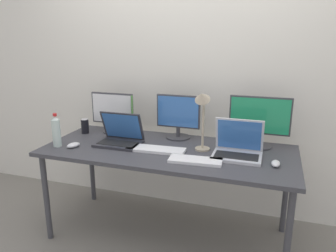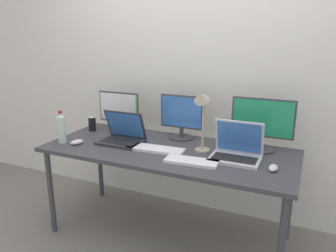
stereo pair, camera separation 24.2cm
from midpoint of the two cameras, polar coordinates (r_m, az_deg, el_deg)
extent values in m
plane|color=gray|center=(2.82, -2.59, -18.37)|extent=(16.00, 16.00, 0.00)
cube|color=silver|center=(2.90, 1.26, 10.24)|extent=(7.00, 0.08, 2.60)
cylinder|color=#424247|center=(2.80, -22.84, -11.48)|extent=(0.04, 0.04, 0.71)
cylinder|color=#424247|center=(2.21, 17.07, -18.67)|extent=(0.04, 0.04, 0.71)
cylinder|color=#424247|center=(3.28, -15.23, -6.72)|extent=(0.04, 0.04, 0.71)
cylinder|color=#424247|center=(2.79, 17.48, -11.01)|extent=(0.04, 0.04, 0.71)
cube|color=#3D3D42|center=(2.48, -2.80, -4.37)|extent=(1.89, 0.79, 0.03)
cylinder|color=#38383D|center=(2.96, -11.78, -0.91)|extent=(0.19, 0.19, 0.01)
cylinder|color=#38383D|center=(2.95, -11.83, -0.17)|extent=(0.03, 0.03, 0.07)
cube|color=#38383D|center=(2.91, -12.01, 3.01)|extent=(0.39, 0.02, 0.27)
cube|color=white|center=(2.90, -12.14, 2.95)|extent=(0.36, 0.01, 0.25)
cylinder|color=#38383D|center=(2.73, -0.77, -1.98)|extent=(0.20, 0.20, 0.01)
cylinder|color=#38383D|center=(2.72, -0.77, -1.07)|extent=(0.03, 0.03, 0.08)
cube|color=#38383D|center=(2.68, -0.78, 2.52)|extent=(0.37, 0.02, 0.27)
cube|color=#3366B2|center=(2.66, -0.88, 2.46)|extent=(0.34, 0.01, 0.25)
cylinder|color=#38383D|center=(2.59, 12.76, -3.42)|extent=(0.21, 0.21, 0.01)
cylinder|color=#38383D|center=(2.57, 12.83, -2.33)|extent=(0.03, 0.03, 0.09)
cube|color=#38383D|center=(2.52, 13.09, 1.77)|extent=(0.45, 0.02, 0.29)
cube|color=#1E8C59|center=(2.51, 13.06, 1.71)|extent=(0.43, 0.01, 0.26)
cube|color=#2D2D33|center=(2.61, -11.25, -3.06)|extent=(0.34, 0.25, 0.02)
cube|color=black|center=(2.59, -11.46, -2.95)|extent=(0.30, 0.14, 0.00)
cube|color=#2D2D33|center=(2.64, -10.57, 0.01)|extent=(0.34, 0.10, 0.23)
cube|color=#3366B2|center=(2.63, -10.64, -0.08)|extent=(0.31, 0.09, 0.21)
cube|color=silver|center=(2.33, 8.98, -5.29)|extent=(0.34, 0.25, 0.02)
cube|color=black|center=(2.31, 8.91, -5.18)|extent=(0.30, 0.14, 0.00)
cube|color=silver|center=(2.37, 9.49, -1.54)|extent=(0.34, 0.07, 0.25)
cube|color=#3366B2|center=(2.37, 9.46, -1.62)|extent=(0.31, 0.06, 0.22)
cube|color=white|center=(2.23, 1.68, -6.07)|extent=(0.37, 0.16, 0.02)
cube|color=white|center=(2.44, -4.98, -4.14)|extent=(0.44, 0.16, 0.02)
ellipsoid|color=silver|center=(2.64, -18.73, -3.22)|extent=(0.10, 0.12, 0.04)
ellipsoid|color=silver|center=(2.23, 15.32, -6.38)|extent=(0.06, 0.10, 0.04)
cylinder|color=silver|center=(2.68, -21.33, -1.21)|extent=(0.06, 0.06, 0.21)
cone|color=silver|center=(2.65, -21.59, 1.28)|extent=(0.06, 0.06, 0.03)
cylinder|color=red|center=(2.65, -21.64, 1.81)|extent=(0.03, 0.03, 0.02)
cylinder|color=black|center=(2.97, -16.55, -0.08)|extent=(0.07, 0.07, 0.12)
cylinder|color=silver|center=(2.96, -16.64, 1.09)|extent=(0.06, 0.06, 0.00)
cylinder|color=#B2D1B7|center=(2.79, -8.64, -0.87)|extent=(0.06, 0.06, 0.10)
cylinder|color=#519342|center=(2.74, -8.79, 2.64)|extent=(0.01, 0.01, 0.25)
cylinder|color=tan|center=(2.46, 3.20, -4.04)|extent=(0.11, 0.11, 0.01)
cylinder|color=tan|center=(2.40, 3.27, 0.30)|extent=(0.02, 0.02, 0.37)
cone|color=tan|center=(2.30, 2.97, 5.12)|extent=(0.11, 0.12, 0.11)
camera|label=1|loc=(0.12, -92.86, -0.81)|focal=35.00mm
camera|label=2|loc=(0.12, 87.14, 0.81)|focal=35.00mm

